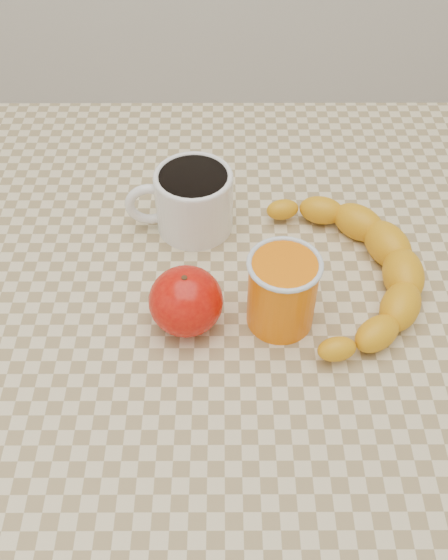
{
  "coord_description": "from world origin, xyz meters",
  "views": [
    {
      "loc": [
        -0.0,
        -0.48,
        1.3
      ],
      "look_at": [
        0.0,
        0.0,
        0.77
      ],
      "focal_mm": 40.0,
      "sensor_mm": 36.0,
      "label": 1
    }
  ],
  "objects_px": {
    "orange_juice_glass": "(282,291)",
    "apple": "(186,301)",
    "banana": "(347,268)",
    "table": "(224,335)",
    "coffee_mug": "(192,199)"
  },
  "relations": [
    {
      "from": "coffee_mug",
      "to": "orange_juice_glass",
      "type": "bearing_deg",
      "value": -56.61
    },
    {
      "from": "coffee_mug",
      "to": "banana",
      "type": "bearing_deg",
      "value": -28.6
    },
    {
      "from": "apple",
      "to": "banana",
      "type": "xyz_separation_m",
      "value": [
        0.18,
        0.06,
        -0.01
      ]
    },
    {
      "from": "coffee_mug",
      "to": "banana",
      "type": "xyz_separation_m",
      "value": [
        0.18,
        -0.1,
        -0.02
      ]
    },
    {
      "from": "apple",
      "to": "banana",
      "type": "relative_size",
      "value": 0.35
    },
    {
      "from": "orange_juice_glass",
      "to": "banana",
      "type": "height_order",
      "value": "orange_juice_glass"
    },
    {
      "from": "coffee_mug",
      "to": "banana",
      "type": "distance_m",
      "value": 0.21
    },
    {
      "from": "coffee_mug",
      "to": "orange_juice_glass",
      "type": "distance_m",
      "value": 0.19
    },
    {
      "from": "table",
      "to": "orange_juice_glass",
      "type": "xyz_separation_m",
      "value": [
        0.06,
        -0.04,
        0.13
      ]
    },
    {
      "from": "coffee_mug",
      "to": "orange_juice_glass",
      "type": "height_order",
      "value": "orange_juice_glass"
    },
    {
      "from": "table",
      "to": "banana",
      "type": "distance_m",
      "value": 0.18
    },
    {
      "from": "table",
      "to": "banana",
      "type": "xyz_separation_m",
      "value": [
        0.14,
        0.01,
        0.11
      ]
    },
    {
      "from": "orange_juice_glass",
      "to": "banana",
      "type": "distance_m",
      "value": 0.1
    },
    {
      "from": "table",
      "to": "coffee_mug",
      "type": "bearing_deg",
      "value": 109.24
    },
    {
      "from": "orange_juice_glass",
      "to": "apple",
      "type": "bearing_deg",
      "value": -177.22
    }
  ]
}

